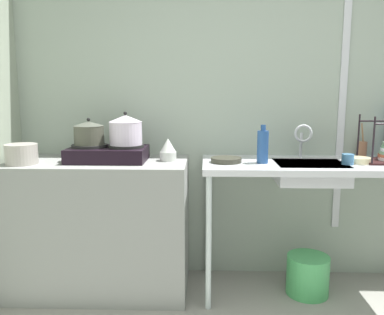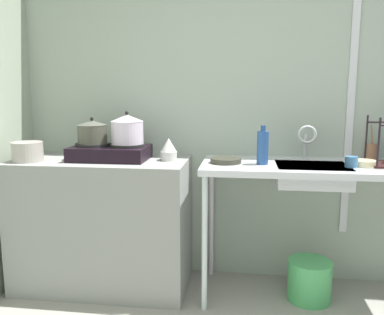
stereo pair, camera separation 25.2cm
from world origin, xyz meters
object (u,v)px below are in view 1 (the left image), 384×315
small_bowl_on_drainboard (359,160)px  bucket_on_floor (308,275)px  pot_beside_stove (21,154)px  sink_basin (310,173)px  pot_on_right_burner (126,130)px  faucet (303,136)px  pot_on_left_burner (89,133)px  frying_pan (226,160)px  percolator (168,150)px  cup_by_rack (348,159)px  utensil_jar (362,149)px  stove (108,153)px  bottle_by_sink (263,146)px

small_bowl_on_drainboard → bucket_on_floor: size_ratio=0.52×
pot_beside_stove → small_bowl_on_drainboard: bearing=3.0°
pot_beside_stove → sink_basin: pot_beside_stove is taller
small_bowl_on_drainboard → pot_on_right_burner: bearing=179.2°
pot_on_right_burner → faucet: size_ratio=0.92×
pot_on_left_burner → sink_basin: (1.45, -0.04, -0.25)m
frying_pan → small_bowl_on_drainboard: small_bowl_on_drainboard is taller
pot_on_right_burner → sink_basin: pot_on_right_burner is taller
pot_on_left_burner → percolator: bearing=2.8°
cup_by_rack → utensil_jar: 0.38m
frying_pan → bucket_on_floor: frying_pan is taller
pot_beside_stove → percolator: (0.92, 0.16, 0.01)m
pot_beside_stove → small_bowl_on_drainboard: (2.16, 0.11, -0.05)m
bucket_on_floor → stove: bearing=178.2°
percolator → small_bowl_on_drainboard: 1.25m
pot_on_right_burner → small_bowl_on_drainboard: (1.52, -0.02, -0.19)m
pot_beside_stove → sink_basin: bearing=3.0°
pot_beside_stove → small_bowl_on_drainboard: pot_beside_stove is taller
percolator → bottle_by_sink: (0.62, -0.07, 0.04)m
frying_pan → utensil_jar: (0.97, 0.26, 0.04)m
stove → sink_basin: (1.33, -0.04, -0.12)m
stove → percolator: bearing=3.7°
faucet → bucket_on_floor: 0.94m
cup_by_rack → small_bowl_on_drainboard: bearing=31.8°
faucet → bottle_by_sink: bottle_by_sink is taller
faucet → pot_beside_stove: bearing=-171.9°
stove → utensil_jar: 1.77m
pot_on_right_burner → pot_beside_stove: 0.67m
pot_on_left_burner → bucket_on_floor: 1.75m
faucet → bucket_on_floor: size_ratio=0.84×
pot_beside_stove → utensil_jar: size_ratio=0.84×
stove → pot_beside_stove: 0.54m
pot_on_left_burner → faucet: (1.43, 0.13, -0.03)m
pot_on_left_burner → sink_basin: bearing=-1.4°
cup_by_rack → stove: bearing=177.1°
pot_on_left_burner → cup_by_rack: size_ratio=2.63×
stove → pot_on_left_burner: pot_on_left_burner is taller
percolator → sink_basin: (0.93, -0.06, -0.14)m
utensil_jar → bucket_on_floor: size_ratio=0.84×
pot_on_left_burner → bucket_on_floor: (1.46, -0.04, -0.96)m
percolator → small_bowl_on_drainboard: (1.24, -0.05, -0.06)m
stove → frying_pan: 0.78m
stove → frying_pan: bearing=-1.9°
bottle_by_sink → pot_on_right_burner: bearing=177.2°
cup_by_rack → small_bowl_on_drainboard: 0.11m
pot_beside_stove → bucket_on_floor: 2.04m
stove → pot_on_right_burner: size_ratio=2.32×
pot_on_left_burner → small_bowl_on_drainboard: pot_on_left_burner is taller
pot_beside_stove → frying_pan: bearing=4.6°
bottle_by_sink → bucket_on_floor: bearing=0.5°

